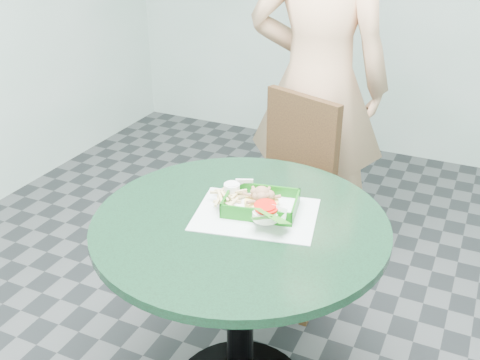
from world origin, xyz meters
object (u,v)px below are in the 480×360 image
at_px(diner_person, 320,43).
at_px(dining_chair, 292,186).
at_px(cafe_table, 240,268).
at_px(sauce_ramekin, 236,190).
at_px(food_basket, 261,211).
at_px(crab_sandwich, 262,202).

bearing_deg(diner_person, dining_chair, 86.20).
xyz_separation_m(cafe_table, sauce_ramekin, (-0.07, 0.13, 0.22)).
height_order(dining_chair, food_basket, dining_chair).
height_order(cafe_table, crab_sandwich, crab_sandwich).
relative_size(dining_chair, sauce_ramekin, 17.10).
xyz_separation_m(cafe_table, diner_person, (-0.09, 1.04, 0.52)).
height_order(dining_chair, crab_sandwich, dining_chair).
bearing_deg(dining_chair, crab_sandwich, -59.09).
bearing_deg(cafe_table, sauce_ramekin, 119.90).
bearing_deg(dining_chair, sauce_ramekin, -69.09).
height_order(cafe_table, dining_chair, dining_chair).
xyz_separation_m(cafe_table, dining_chair, (-0.08, 0.72, -0.05)).
bearing_deg(food_basket, cafe_table, -114.18).
bearing_deg(diner_person, sauce_ramekin, 84.99).
height_order(dining_chair, sauce_ramekin, dining_chair).
distance_m(diner_person, crab_sandwich, 1.01).
height_order(crab_sandwich, sauce_ramekin, crab_sandwich).
bearing_deg(dining_chair, cafe_table, -63.29).
xyz_separation_m(dining_chair, sauce_ramekin, (0.00, -0.59, 0.27)).
bearing_deg(crab_sandwich, dining_chair, 100.19).
xyz_separation_m(dining_chair, diner_person, (-0.01, 0.32, 0.57)).
relative_size(diner_person, crab_sandwich, 19.56).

